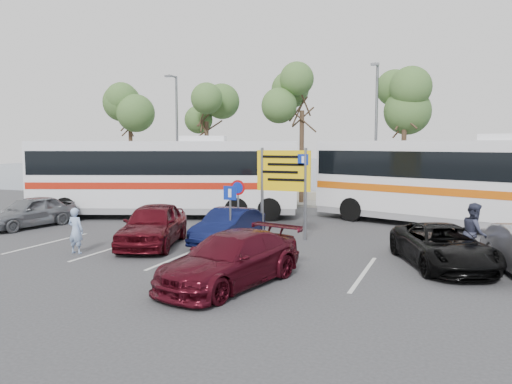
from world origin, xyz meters
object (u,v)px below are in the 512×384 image
at_px(coach_bus_left, 165,180).
at_px(coach_bus_right, 461,185).
at_px(street_lamp_right, 376,129).
at_px(street_lamp_left, 176,131).
at_px(car_blue, 229,226).
at_px(pedestrian_far, 474,233).
at_px(car_red, 153,225).
at_px(suv_black, 443,246).
at_px(direction_sign, 284,178).
at_px(car_maroon, 231,259).
at_px(pedestrian_near, 76,231).
at_px(car_silver_a, 30,212).

height_order(coach_bus_left, coach_bus_right, coach_bus_right).
bearing_deg(street_lamp_right, street_lamp_left, 180.00).
relative_size(car_blue, pedestrian_far, 2.10).
relative_size(car_red, suv_black, 1.00).
relative_size(street_lamp_right, direction_sign, 2.23).
xyz_separation_m(direction_sign, car_maroon, (0.80, -6.70, -1.73)).
xyz_separation_m(car_red, pedestrian_far, (10.90, 1.63, 0.16)).
height_order(direction_sign, pedestrian_near, direction_sign).
bearing_deg(car_maroon, car_red, 156.93).
relative_size(coach_bus_left, pedestrian_far, 7.06).
bearing_deg(car_silver_a, direction_sign, 17.95).
xyz_separation_m(coach_bus_right, pedestrian_far, (0.40, -6.62, -0.98)).
distance_m(street_lamp_right, coach_bus_right, 7.37).
relative_size(coach_bus_right, pedestrian_far, 7.12).
relative_size(car_blue, car_red, 0.86).
bearing_deg(car_blue, coach_bus_right, 41.62).
xyz_separation_m(coach_bus_left, pedestrian_near, (1.75, -8.50, -1.13)).
bearing_deg(car_red, direction_sign, 19.71).
xyz_separation_m(street_lamp_left, car_maroon, (11.80, -17.02, -3.90)).
bearing_deg(direction_sign, street_lamp_right, 79.06).
xyz_separation_m(coach_bus_right, car_silver_a, (-17.97, -6.83, -1.23)).
bearing_deg(pedestrian_near, coach_bus_left, -80.57).
distance_m(coach_bus_right, car_red, 13.40).
bearing_deg(car_silver_a, street_lamp_right, 51.28).
height_order(street_lamp_left, pedestrian_far, street_lamp_left).
distance_m(coach_bus_left, car_maroon, 13.05).
distance_m(direction_sign, pedestrian_far, 7.21).
height_order(coach_bus_right, car_red, coach_bus_right).
distance_m(car_silver_a, car_maroon, 13.25).
distance_m(street_lamp_left, car_maroon, 21.07).
relative_size(coach_bus_left, coach_bus_right, 0.99).
xyz_separation_m(car_red, suv_black, (10.00, 0.63, -0.14)).
bearing_deg(car_maroon, car_blue, 129.25).
height_order(street_lamp_right, direction_sign, street_lamp_right).
height_order(coach_bus_right, pedestrian_near, coach_bus_right).
xyz_separation_m(car_silver_a, pedestrian_near, (5.72, -3.50, 0.09)).
distance_m(coach_bus_right, car_blue, 10.67).
bearing_deg(street_lamp_left, pedestrian_far, -33.42).
bearing_deg(direction_sign, car_red, -142.05).
height_order(suv_black, pedestrian_near, pedestrian_near).
bearing_deg(street_lamp_left, car_maroon, -55.27).
bearing_deg(suv_black, pedestrian_far, 25.34).
distance_m(car_maroon, pedestrian_far, 8.02).
relative_size(street_lamp_left, car_blue, 2.01).
relative_size(street_lamp_right, suv_black, 1.73).
distance_m(coach_bus_left, pedestrian_near, 8.75).
height_order(direction_sign, car_maroon, direction_sign).
bearing_deg(street_lamp_left, direction_sign, -43.17).
bearing_deg(street_lamp_right, car_maroon, -94.03).
distance_m(street_lamp_right, pedestrian_far, 13.30).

